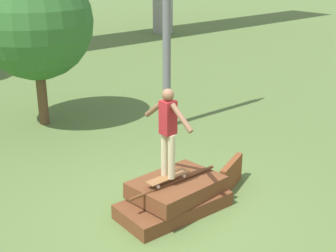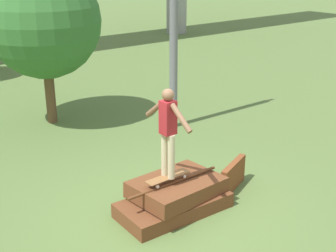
# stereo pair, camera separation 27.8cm
# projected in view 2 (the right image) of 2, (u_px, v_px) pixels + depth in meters

# --- Properties ---
(ground_plane) EXTENTS (80.00, 80.00, 0.00)m
(ground_plane) POSITION_uv_depth(u_px,v_px,m) (174.00, 212.00, 8.06)
(ground_plane) COLOR #567038
(scrap_pile) EXTENTS (1.96, 1.17, 0.59)m
(scrap_pile) POSITION_uv_depth(u_px,v_px,m) (175.00, 196.00, 8.03)
(scrap_pile) COLOR brown
(scrap_pile) RESTS_ON ground_plane
(scrap_plank_loose) EXTENTS (0.91, 0.46, 0.54)m
(scrap_plank_loose) POSITION_uv_depth(u_px,v_px,m) (233.00, 176.00, 8.75)
(scrap_plank_loose) COLOR brown
(scrap_plank_loose) RESTS_ON ground_plane
(skateboard) EXTENTS (0.83, 0.21, 0.09)m
(skateboard) POSITION_uv_depth(u_px,v_px,m) (168.00, 177.00, 7.82)
(skateboard) COLOR brown
(skateboard) RESTS_ON scrap_pile
(skater) EXTENTS (0.22, 1.12, 1.52)m
(skater) POSITION_uv_depth(u_px,v_px,m) (168.00, 128.00, 7.51)
(skater) COLOR #C6B78E
(skater) RESTS_ON skateboard
(tree_behind_right) EXTENTS (2.82, 2.82, 4.02)m
(tree_behind_right) POSITION_uv_depth(u_px,v_px,m) (44.00, 22.00, 11.40)
(tree_behind_right) COLOR brown
(tree_behind_right) RESTS_ON ground_plane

